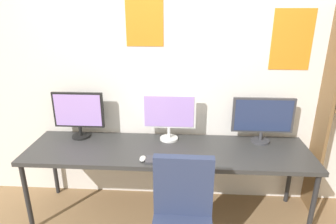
# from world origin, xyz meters

# --- Properties ---
(wall_back) EXTENTS (5.04, 0.11, 2.60)m
(wall_back) POSITION_xyz_m (0.00, 1.02, 1.30)
(wall_back) COLOR silver
(wall_back) RESTS_ON ground_plane
(desk) EXTENTS (2.64, 0.68, 0.74)m
(desk) POSITION_xyz_m (0.00, 0.60, 0.69)
(desk) COLOR #333333
(desk) RESTS_ON ground_plane
(monitor_left) EXTENTS (0.50, 0.18, 0.47)m
(monitor_left) POSITION_xyz_m (-0.90, 0.81, 1.00)
(monitor_left) COLOR black
(monitor_left) RESTS_ON desk
(monitor_center) EXTENTS (0.52, 0.18, 0.47)m
(monitor_center) POSITION_xyz_m (0.00, 0.81, 1.01)
(monitor_center) COLOR silver
(monitor_center) RESTS_ON desk
(monitor_right) EXTENTS (0.58, 0.18, 0.45)m
(monitor_right) POSITION_xyz_m (0.90, 0.81, 0.99)
(monitor_right) COLOR #38383D
(monitor_right) RESTS_ON desk
(keyboard_main) EXTENTS (0.35, 0.13, 0.02)m
(keyboard_main) POSITION_xyz_m (0.00, 0.37, 0.75)
(keyboard_main) COLOR #38383D
(keyboard_main) RESTS_ON desk
(mouse_left_side) EXTENTS (0.06, 0.10, 0.03)m
(mouse_left_side) POSITION_xyz_m (0.24, 0.39, 0.76)
(mouse_left_side) COLOR silver
(mouse_left_side) RESTS_ON desk
(mouse_right_side) EXTENTS (0.06, 0.10, 0.03)m
(mouse_right_side) POSITION_xyz_m (-0.20, 0.37, 0.76)
(mouse_right_side) COLOR silver
(mouse_right_side) RESTS_ON desk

